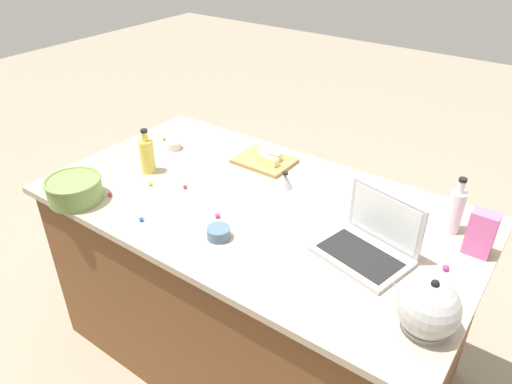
{
  "coord_description": "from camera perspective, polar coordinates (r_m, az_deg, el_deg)",
  "views": [
    {
      "loc": [
        -0.98,
        1.35,
        1.98
      ],
      "look_at": [
        0.0,
        0.0,
        0.95
      ],
      "focal_mm": 33.58,
      "sensor_mm": 36.0,
      "label": 1
    }
  ],
  "objects": [
    {
      "name": "butter_stick_right",
      "position": [
        2.23,
        1.41,
        3.86
      ],
      "size": [
        0.11,
        0.05,
        0.04
      ],
      "primitive_type": "cube",
      "rotation": [
        0.0,
        0.0,
        -0.11
      ],
      "color": "#F4E58C",
      "rests_on": "cutting_board"
    },
    {
      "name": "candy_3",
      "position": [
        2.07,
        12.63,
        -0.31
      ],
      "size": [
        0.02,
        0.02,
        0.02
      ],
      "primitive_type": "sphere",
      "color": "#CC3399",
      "rests_on": "island_counter"
    },
    {
      "name": "candy_0",
      "position": [
        2.11,
        -17.0,
        -0.29
      ],
      "size": [
        0.02,
        0.02,
        0.02
      ],
      "primitive_type": "sphere",
      "color": "red",
      "rests_on": "island_counter"
    },
    {
      "name": "butter_stick_left",
      "position": [
        2.28,
        1.7,
        4.41
      ],
      "size": [
        0.11,
        0.04,
        0.04
      ],
      "primitive_type": "cube",
      "rotation": [
        0.0,
        0.0,
        0.07
      ],
      "color": "#F4E58C",
      "rests_on": "cutting_board"
    },
    {
      "name": "ground_plane",
      "position": [
        2.59,
        0.0,
        -18.2
      ],
      "size": [
        12.0,
        12.0,
        0.0
      ],
      "primitive_type": "plane",
      "color": "gray"
    },
    {
      "name": "bottle_vinegar",
      "position": [
        1.92,
        22.62,
        -2.05
      ],
      "size": [
        0.06,
        0.06,
        0.23
      ],
      "color": "white",
      "rests_on": "island_counter"
    },
    {
      "name": "candy_7",
      "position": [
        2.14,
        -12.44,
        0.92
      ],
      "size": [
        0.02,
        0.02,
        0.02
      ],
      "primitive_type": "sphere",
      "color": "yellow",
      "rests_on": "island_counter"
    },
    {
      "name": "candy_6",
      "position": [
        1.76,
        21.68,
        -8.39
      ],
      "size": [
        0.02,
        0.02,
        0.02
      ],
      "primitive_type": "sphere",
      "color": "#CC3399",
      "rests_on": "island_counter"
    },
    {
      "name": "candy_5",
      "position": [
        2.55,
        -10.9,
        6.22
      ],
      "size": [
        0.01,
        0.01,
        0.01
      ],
      "primitive_type": "sphere",
      "color": "orange",
      "rests_on": "island_counter"
    },
    {
      "name": "cutting_board",
      "position": [
        2.28,
        1.0,
        3.72
      ],
      "size": [
        0.27,
        0.2,
        0.02
      ],
      "primitive_type": "cube",
      "color": "#AD7F4C",
      "rests_on": "island_counter"
    },
    {
      "name": "mixing_bowl_large",
      "position": [
        2.11,
        -20.81,
        0.35
      ],
      "size": [
        0.23,
        0.23,
        0.1
      ],
      "color": "#72934C",
      "rests_on": "island_counter"
    },
    {
      "name": "candy_2",
      "position": [
        1.89,
        -4.61,
        -2.81
      ],
      "size": [
        0.02,
        0.02,
        0.02
      ],
      "primitive_type": "sphere",
      "color": "#CC3399",
      "rests_on": "island_counter"
    },
    {
      "name": "candy_bag",
      "position": [
        1.84,
        25.22,
        -4.48
      ],
      "size": [
        0.09,
        0.06,
        0.17
      ],
      "primitive_type": "cube",
      "color": "pink",
      "rests_on": "island_counter"
    },
    {
      "name": "kettle",
      "position": [
        1.49,
        19.84,
        -12.93
      ],
      "size": [
        0.21,
        0.18,
        0.2
      ],
      "color": "#ADADB2",
      "rests_on": "island_counter"
    },
    {
      "name": "kitchen_timer",
      "position": [
        2.07,
        3.47,
        1.37
      ],
      "size": [
        0.07,
        0.07,
        0.08
      ],
      "color": "#B2B2B7",
      "rests_on": "island_counter"
    },
    {
      "name": "candy_4",
      "position": [
        1.92,
        -13.52,
        -3.16
      ],
      "size": [
        0.02,
        0.02,
        0.02
      ],
      "primitive_type": "sphere",
      "color": "blue",
      "rests_on": "island_counter"
    },
    {
      "name": "island_counter",
      "position": [
        2.26,
        0.0,
        -10.81
      ],
      "size": [
        1.8,
        1.0,
        0.9
      ],
      "color": "brown",
      "rests_on": "ground"
    },
    {
      "name": "ramekin_small",
      "position": [
        2.44,
        -9.77,
        5.5
      ],
      "size": [
        0.07,
        0.07,
        0.04
      ],
      "primitive_type": "cylinder",
      "color": "beige",
      "rests_on": "island_counter"
    },
    {
      "name": "candy_1",
      "position": [
        2.1,
        -8.45,
        0.62
      ],
      "size": [
        0.02,
        0.02,
        0.02
      ],
      "primitive_type": "sphere",
      "color": "red",
      "rests_on": "island_counter"
    },
    {
      "name": "bottle_oil",
      "position": [
        2.23,
        -12.84,
        4.32
      ],
      "size": [
        0.07,
        0.07,
        0.21
      ],
      "color": "#DBC64C",
      "rests_on": "island_counter"
    },
    {
      "name": "ramekin_medium",
      "position": [
        1.78,
        -4.48,
        -4.87
      ],
      "size": [
        0.09,
        0.09,
        0.04
      ],
      "primitive_type": "cylinder",
      "color": "slate",
      "rests_on": "island_counter"
    },
    {
      "name": "laptop",
      "position": [
        1.73,
        13.35,
        -5.94
      ],
      "size": [
        0.35,
        0.29,
        0.22
      ],
      "color": "#B7B7BC",
      "rests_on": "island_counter"
    }
  ]
}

